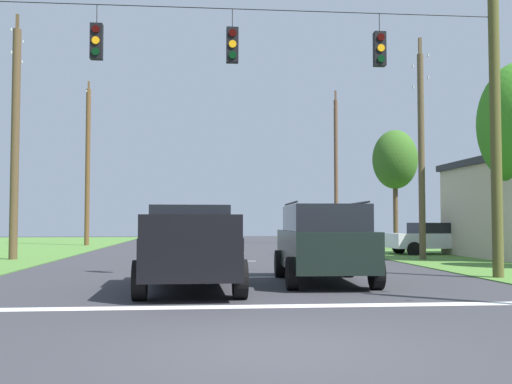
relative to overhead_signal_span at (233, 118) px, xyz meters
name	(u,v)px	position (x,y,z in m)	size (l,w,h in m)	color
ground_plane	(280,349)	(0.10, -8.75, -4.35)	(120.00, 120.00, 0.00)	#333338
stop_bar_stripe	(253,306)	(0.10, -5.00, -4.34)	(12.75, 0.45, 0.01)	white
lane_dash_0	(235,277)	(0.10, 1.00, -4.34)	(0.15, 2.50, 0.01)	white
lane_dash_1	(224,261)	(0.10, 8.08, -4.34)	(0.15, 2.50, 0.01)	white
lane_dash_2	(219,253)	(0.10, 14.02, -4.34)	(0.15, 2.50, 0.01)	white
lane_dash_3	(216,248)	(0.10, 20.25, -4.34)	(0.15, 2.50, 0.01)	white
lane_dash_4	(212,241)	(0.10, 32.84, -4.34)	(0.15, 2.50, 0.01)	white
overhead_signal_span	(233,118)	(0.00, 0.00, 0.00)	(15.01, 0.31, 8.02)	#4E4B24
pickup_truck	(190,247)	(-1.11, -1.97, -3.38)	(2.38, 5.44, 1.95)	black
suv_black	(323,241)	(2.27, -0.79, -3.29)	(2.38, 4.88, 2.05)	black
distant_car_crossing_white	(434,238)	(10.29, 12.12, -3.56)	(4.40, 2.22, 1.52)	silver
utility_pole_mid_right	(421,148)	(8.21, 8.10, 0.25)	(0.26, 1.84, 9.22)	brown
utility_pole_far_right	(336,169)	(8.50, 25.23, 0.85)	(0.28, 1.80, 10.69)	brown
utility_pole_mid_left	(15,139)	(-8.47, 9.60, 0.64)	(0.34, 1.73, 10.19)	brown
utility_pole_far_left	(88,165)	(-8.27, 24.84, 0.97)	(0.31, 1.55, 10.90)	brown
tree_roadside_far_right	(395,160)	(10.11, 17.32, 0.70)	(2.54, 2.54, 6.76)	brown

